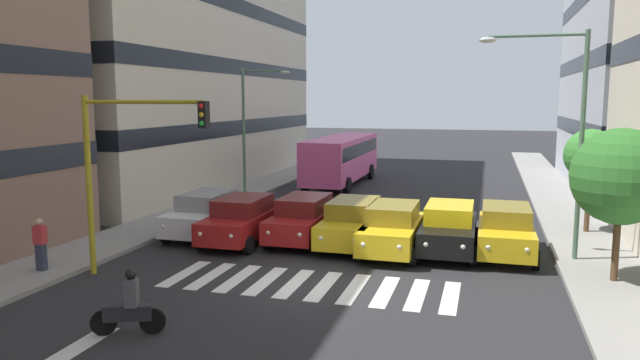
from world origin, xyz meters
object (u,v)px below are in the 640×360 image
car_3 (352,223)px  street_tree_1 (591,155)px  car_6 (206,214)px  pedestrian_waiting (40,243)px  car_4 (303,219)px  car_5 (242,220)px  street_lamp_left (564,120)px  car_0 (506,230)px  car_2 (392,228)px  motorcycle_with_rider (129,307)px  street_tree_0 (621,177)px  car_1 (449,228)px  bus_behind_traffic (342,155)px  street_lamp_right (251,119)px  traffic_light_gantry (121,157)px

car_3 → street_tree_1: (-8.56, -4.34, 2.30)m
car_3 → car_6: bearing=-1.1°
street_tree_1 → pedestrian_waiting: (16.99, 10.43, -2.19)m
car_4 → car_6: same height
car_3 → car_5: same height
street_lamp_left → pedestrian_waiting: (15.43, 5.93, -3.71)m
car_0 → pedestrian_waiting: pedestrian_waiting is taller
car_2 → motorcycle_with_rider: 10.04m
car_0 → street_tree_0: (-2.97, 2.58, 2.31)m
car_1 → street_tree_1: size_ratio=1.09×
bus_behind_traffic → street_lamp_left: bearing=126.1°
car_2 → street_lamp_left: bearing=-176.3°
car_2 → car_6: (7.53, -0.62, 0.00)m
car_1 → street_lamp_left: bearing=176.9°
bus_behind_traffic → motorcycle_with_rider: size_ratio=6.49×
car_1 → street_lamp_right: street_lamp_right is taller
motorcycle_with_rider → street_lamp_right: 19.01m
motorcycle_with_rider → street_lamp_left: bearing=-137.6°
car_3 → traffic_light_gantry: (5.83, 5.52, 2.80)m
motorcycle_with_rider → street_lamp_right: (4.43, -18.11, 3.69)m
car_6 → street_lamp_left: bearing=178.8°
car_0 → car_3: (5.37, 0.21, 0.00)m
car_6 → street_tree_0: street_tree_0 is taller
bus_behind_traffic → pedestrian_waiting: bus_behind_traffic is taller
car_1 → car_4: size_ratio=1.00×
street_lamp_left → car_6: bearing=-1.2°
street_lamp_right → street_tree_0: bearing=145.1°
street_tree_1 → street_lamp_right: bearing=-15.2°
street_lamp_right → pedestrian_waiting: size_ratio=4.20×
motorcycle_with_rider → pedestrian_waiting: bearing=-31.9°
car_5 → street_tree_1: size_ratio=1.09×
street_tree_0 → car_0: bearing=-41.1°
car_0 → pedestrian_waiting: size_ratio=2.72×
street_lamp_left → car_3: bearing=-1.2°
car_2 → traffic_light_gantry: traffic_light_gantry is taller
street_tree_1 → bus_behind_traffic: bearing=-40.4°
car_3 → car_6: 5.98m
car_6 → street_tree_0: bearing=170.2°
bus_behind_traffic → car_6: bearing=83.0°
car_6 → bus_behind_traffic: bus_behind_traffic is taller
street_tree_0 → car_3: bearing=-15.9°
street_tree_0 → bus_behind_traffic: bearing=-54.5°
bus_behind_traffic → street_lamp_right: bearing=62.0°
street_tree_0 → pedestrian_waiting: (16.76, 3.72, -2.20)m
car_5 → street_lamp_left: 11.79m
car_4 → car_5: same height
car_4 → traffic_light_gantry: 7.48m
car_4 → street_lamp_right: size_ratio=0.65×
car_4 → car_6: size_ratio=1.00×
street_tree_0 → street_lamp_right: bearing=-34.9°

